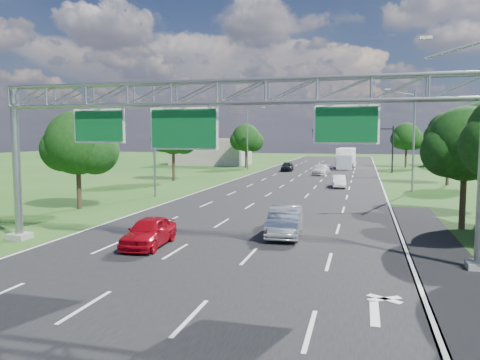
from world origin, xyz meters
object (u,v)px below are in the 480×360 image
(traffic_signal, at_px, (369,138))
(sign_gantry, at_px, (221,106))
(red_coupe, at_px, (149,232))
(box_truck, at_px, (346,158))
(silver_sedan, at_px, (285,221))

(traffic_signal, bearing_deg, sign_gantry, -97.68)
(traffic_signal, relative_size, red_coupe, 2.82)
(traffic_signal, height_order, box_truck, traffic_signal)
(silver_sedan, bearing_deg, box_truck, 84.74)
(red_coupe, relative_size, silver_sedan, 0.88)
(sign_gantry, bearing_deg, red_coupe, 177.04)
(traffic_signal, xyz_separation_m, red_coupe, (-10.99, -52.80, -4.43))
(sign_gantry, relative_size, red_coupe, 5.43)
(traffic_signal, distance_m, box_truck, 10.56)
(sign_gantry, height_order, box_truck, sign_gantry)
(traffic_signal, height_order, red_coupe, traffic_signal)
(silver_sedan, xyz_separation_m, box_truck, (1.17, 57.85, 0.83))
(silver_sedan, bearing_deg, red_coupe, -149.73)
(traffic_signal, distance_m, silver_sedan, 49.03)
(box_truck, bearing_deg, traffic_signal, -63.29)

